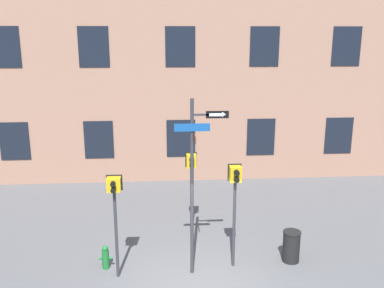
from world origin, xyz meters
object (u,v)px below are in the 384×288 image
pedestrian_signal_across (191,171)px  trash_bin (291,246)px  pedestrian_signal_right (235,189)px  pedestrian_signal_left (114,199)px  fire_hydrant (106,257)px  street_sign_pole (195,175)px

pedestrian_signal_across → trash_bin: bearing=-36.8°
pedestrian_signal_right → pedestrian_signal_left: bearing=-174.1°
fire_hydrant → pedestrian_signal_right: bearing=-1.9°
street_sign_pole → pedestrian_signal_left: street_sign_pole is taller
street_sign_pole → fire_hydrant: bearing=170.7°
pedestrian_signal_across → trash_bin: 3.67m
street_sign_pole → pedestrian_signal_right: 1.22m
pedestrian_signal_left → fire_hydrant: (-0.37, 0.43, -1.84)m
trash_bin → pedestrian_signal_across: bearing=143.2°
pedestrian_signal_left → fire_hydrant: size_ratio=4.13×
street_sign_pole → pedestrian_signal_across: 2.48m
pedestrian_signal_left → pedestrian_signal_right: pedestrian_signal_right is taller
fire_hydrant → trash_bin: size_ratio=0.75×
pedestrian_signal_right → trash_bin: 2.44m
street_sign_pole → trash_bin: bearing=8.3°
pedestrian_signal_across → pedestrian_signal_left: bearing=-131.0°
street_sign_pole → pedestrian_signal_across: (0.08, 2.38, -0.69)m
pedestrian_signal_right → trash_bin: pedestrian_signal_right is taller
trash_bin → fire_hydrant: bearing=-179.9°
pedestrian_signal_right → pedestrian_signal_across: bearing=115.4°
pedestrian_signal_right → trash_bin: (1.65, 0.12, -1.80)m
trash_bin → pedestrian_signal_right: bearing=-175.7°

